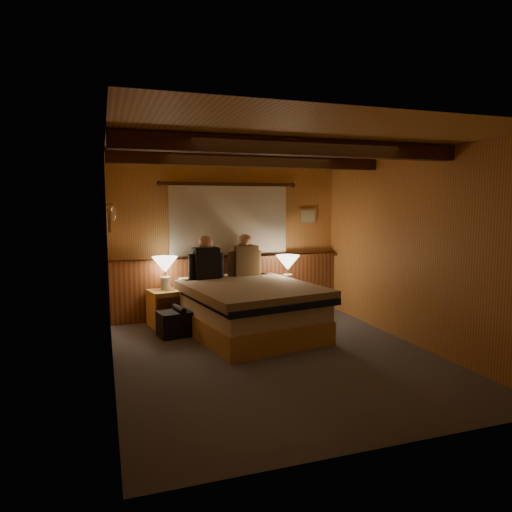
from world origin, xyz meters
name	(u,v)px	position (x,y,z in m)	size (l,w,h in m)	color
floor	(276,356)	(0.00, 0.00, 0.00)	(4.20, 4.20, 0.00)	#4C505B
ceiling	(277,145)	(0.00, 0.00, 2.40)	(4.20, 4.20, 0.00)	gold
wall_back	(228,239)	(0.00, 2.10, 1.20)	(3.60, 3.60, 0.00)	#D2964B
wall_left	(110,260)	(-1.80, 0.00, 1.20)	(4.20, 4.20, 0.00)	#D2964B
wall_right	(411,249)	(1.80, 0.00, 1.20)	(4.20, 4.20, 0.00)	#D2964B
wall_front	(386,286)	(0.00, -2.10, 1.20)	(3.60, 3.60, 0.00)	#D2964B
wainscot	(230,285)	(0.00, 2.04, 0.49)	(3.60, 0.23, 0.94)	brown
curtain_window	(229,219)	(0.00, 2.03, 1.52)	(2.18, 0.09, 1.11)	#402710
ceiling_beams	(273,155)	(0.00, 0.15, 2.31)	(3.60, 1.65, 0.16)	#402710
coat_rail	(113,211)	(-1.72, 1.58, 1.67)	(0.05, 0.55, 0.24)	silver
framed_print	(308,216)	(1.35, 2.08, 1.55)	(0.30, 0.04, 0.25)	#A98654
bed	(249,308)	(-0.02, 0.98, 0.36)	(1.85, 2.23, 0.68)	tan
nightstand_left	(167,308)	(-1.02, 1.76, 0.26)	(0.55, 0.52, 0.52)	tan
nightstand_right	(287,302)	(0.77, 1.56, 0.26)	(0.54, 0.51, 0.51)	tan
lamp_left	(165,267)	(-1.02, 1.81, 0.86)	(0.37, 0.37, 0.48)	silver
lamp_right	(288,265)	(0.78, 1.54, 0.84)	(0.36, 0.36, 0.47)	silver
person_left	(206,261)	(-0.46, 1.61, 0.94)	(0.53, 0.25, 0.65)	black
person_right	(245,258)	(0.16, 1.73, 0.94)	(0.53, 0.25, 0.65)	#4F3A1F
duffel_bag	(180,323)	(-0.93, 1.20, 0.17)	(0.61, 0.43, 0.40)	black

